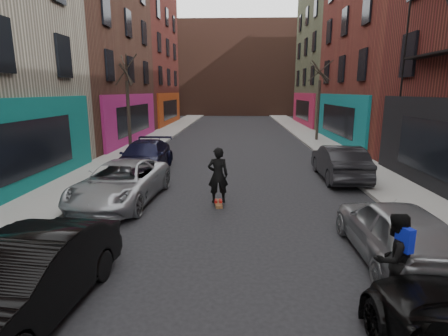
# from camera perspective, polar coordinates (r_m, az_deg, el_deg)

# --- Properties ---
(sidewalk_left) EXTENTS (2.50, 84.00, 0.13)m
(sidewalk_left) POSITION_cam_1_polar(r_m,az_deg,el_deg) (33.36, -9.02, 6.02)
(sidewalk_left) COLOR gray
(sidewalk_left) RESTS_ON ground
(sidewalk_right) EXTENTS (2.50, 84.00, 0.13)m
(sidewalk_right) POSITION_cam_1_polar(r_m,az_deg,el_deg) (33.27, 12.73, 5.86)
(sidewalk_right) COLOR gray
(sidewalk_right) RESTS_ON ground
(building_far) EXTENTS (40.00, 10.00, 14.00)m
(building_far) POSITION_cam_1_polar(r_m,az_deg,el_deg) (58.61, 2.11, 15.67)
(building_far) COLOR #47281E
(building_far) RESTS_ON ground
(tree_left_far) EXTENTS (2.00, 2.00, 6.50)m
(tree_left_far) POSITION_cam_1_polar(r_m,az_deg,el_deg) (21.50, -15.46, 11.12)
(tree_left_far) COLOR black
(tree_left_far) RESTS_ON sidewalk_left
(tree_right_far) EXTENTS (2.00, 2.00, 6.80)m
(tree_right_far) POSITION_cam_1_polar(r_m,az_deg,el_deg) (27.18, 15.26, 11.64)
(tree_right_far) COLOR black
(tree_right_far) RESTS_ON sidewalk_right
(parked_left_mid) EXTENTS (1.81, 4.32, 1.39)m
(parked_left_mid) POSITION_cam_1_polar(r_m,az_deg,el_deg) (6.83, -29.52, -15.64)
(parked_left_mid) COLOR black
(parked_left_mid) RESTS_ON ground
(parked_left_far) EXTENTS (2.62, 5.12, 1.38)m
(parked_left_far) POSITION_cam_1_polar(r_m,az_deg,el_deg) (12.36, -16.42, -2.27)
(parked_left_far) COLOR #9A9DA3
(parked_left_far) RESTS_ON ground
(parked_left_end) EXTENTS (2.05, 4.97, 1.44)m
(parked_left_end) POSITION_cam_1_polar(r_m,az_deg,el_deg) (16.64, -12.84, 1.75)
(parked_left_end) COLOR black
(parked_left_end) RESTS_ON ground
(parked_right_far) EXTENTS (1.69, 4.16, 1.41)m
(parked_right_far) POSITION_cam_1_polar(r_m,az_deg,el_deg) (8.72, 26.09, -9.13)
(parked_right_far) COLOR gray
(parked_right_far) RESTS_ON ground
(parked_right_end) EXTENTS (1.66, 4.53, 1.48)m
(parked_right_end) POSITION_cam_1_polar(r_m,az_deg,el_deg) (15.73, 18.31, 0.90)
(parked_right_end) COLOR black
(parked_right_end) RESTS_ON ground
(skateboard) EXTENTS (0.34, 0.82, 0.10)m
(skateboard) POSITION_cam_1_polar(r_m,az_deg,el_deg) (11.71, -0.97, -5.83)
(skateboard) COLOR brown
(skateboard) RESTS_ON ground
(skateboarder) EXTENTS (0.73, 0.54, 1.85)m
(skateboarder) POSITION_cam_1_polar(r_m,az_deg,el_deg) (11.44, -0.99, -1.18)
(skateboarder) COLOR black
(skateboarder) RESTS_ON skateboard
(pedestrian) EXTENTS (0.99, 0.89, 1.68)m
(pedestrian) POSITION_cam_1_polar(r_m,az_deg,el_deg) (6.99, 25.99, -13.15)
(pedestrian) COLOR black
(pedestrian) RESTS_ON ground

